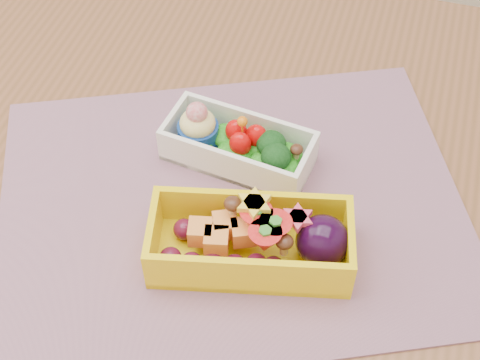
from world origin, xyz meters
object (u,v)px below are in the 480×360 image
(placemat, at_px, (232,205))
(bento_yellow, at_px, (255,241))
(table, at_px, (251,243))
(bento_white, at_px, (238,145))

(placemat, distance_m, bento_yellow, 0.08)
(table, bearing_deg, bento_white, 126.46)
(table, xyz_separation_m, placemat, (-0.02, -0.03, 0.10))
(table, xyz_separation_m, bento_yellow, (0.03, -0.08, 0.13))
(placemat, relative_size, bento_yellow, 2.31)
(placemat, relative_size, bento_white, 2.87)
(placemat, xyz_separation_m, bento_white, (-0.01, 0.06, 0.02))
(bento_white, bearing_deg, table, -46.55)
(bento_white, distance_m, bento_yellow, 0.13)
(table, relative_size, bento_white, 7.13)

